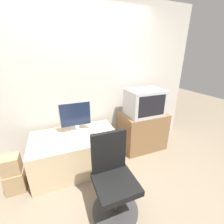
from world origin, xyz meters
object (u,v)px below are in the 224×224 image
(office_chair, at_px, (113,181))
(cardboard_box_lower, at_px, (16,181))
(main_monitor, at_px, (76,117))
(keyboard, at_px, (80,136))
(crt_tv, at_px, (144,102))
(mouse, at_px, (93,134))

(office_chair, bearing_deg, cardboard_box_lower, 147.35)
(main_monitor, xyz_separation_m, keyboard, (0.01, -0.21, -0.24))
(main_monitor, bearing_deg, crt_tv, -3.49)
(keyboard, bearing_deg, main_monitor, 93.66)
(office_chair, relative_size, cardboard_box_lower, 3.25)
(main_monitor, bearing_deg, cardboard_box_lower, -161.11)
(main_monitor, relative_size, cardboard_box_lower, 1.67)
(mouse, relative_size, crt_tv, 0.10)
(mouse, bearing_deg, office_chair, -88.94)
(keyboard, xyz_separation_m, mouse, (0.19, -0.02, 0.01))
(main_monitor, xyz_separation_m, office_chair, (0.22, -1.02, -0.42))
(keyboard, bearing_deg, crt_tv, 6.43)
(mouse, distance_m, crt_tv, 1.07)
(keyboard, distance_m, office_chair, 0.86)
(crt_tv, bearing_deg, mouse, -171.33)
(main_monitor, height_order, office_chair, main_monitor)
(keyboard, xyz_separation_m, office_chair, (0.21, -0.82, -0.18))
(main_monitor, xyz_separation_m, cardboard_box_lower, (-0.90, -0.31, -0.67))
(main_monitor, relative_size, keyboard, 1.73)
(mouse, bearing_deg, cardboard_box_lower, -175.74)
(main_monitor, distance_m, cardboard_box_lower, 1.16)
(keyboard, xyz_separation_m, cardboard_box_lower, (-0.91, -0.10, -0.43))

